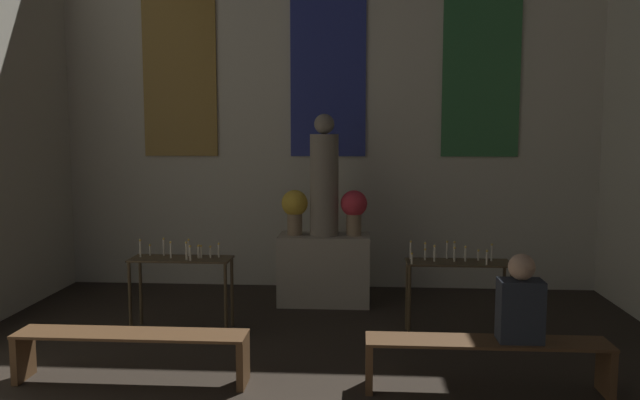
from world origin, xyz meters
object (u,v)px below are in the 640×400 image
at_px(flower_vase_right, 354,208).
at_px(person_seated, 520,302).
at_px(altar, 324,269).
at_px(pew_back_right, 487,354).
at_px(candle_rack_right, 457,273).
at_px(candle_rack_left, 182,269).
at_px(statue, 324,180).
at_px(pew_back_left, 131,346).
at_px(flower_vase_left, 295,208).

height_order(flower_vase_right, person_seated, flower_vase_right).
xyz_separation_m(altar, pew_back_right, (1.52, -2.66, -0.11)).
bearing_deg(altar, flower_vase_right, 0.00).
bearing_deg(candle_rack_right, person_seated, -78.84).
bearing_deg(candle_rack_left, statue, 38.19).
relative_size(pew_back_left, pew_back_right, 1.00).
distance_m(flower_vase_left, person_seated, 3.46).
distance_m(candle_rack_left, pew_back_right, 3.39).
relative_size(candle_rack_left, pew_back_left, 0.55).
bearing_deg(person_seated, pew_back_right, 180.00).
height_order(flower_vase_left, pew_back_left, flower_vase_left).
bearing_deg(pew_back_right, pew_back_left, 180.00).
bearing_deg(pew_back_left, candle_rack_right, 26.04).
bearing_deg(statue, pew_back_right, -60.15).
distance_m(statue, person_seated, 3.30).
bearing_deg(candle_rack_right, altar, 141.75).
bearing_deg(pew_back_right, flower_vase_left, 125.56).
bearing_deg(flower_vase_left, flower_vase_right, 0.00).
height_order(altar, statue, statue).
bearing_deg(pew_back_left, flower_vase_left, 66.60).
distance_m(candle_rack_left, candle_rack_right, 3.00).
bearing_deg(candle_rack_left, person_seated, -24.14).
distance_m(statue, pew_back_left, 3.31).
bearing_deg(person_seated, altar, 123.95).
xyz_separation_m(candle_rack_right, pew_back_right, (0.03, -1.48, -0.35)).
relative_size(altar, flower_vase_right, 2.01).
xyz_separation_m(flower_vase_left, candle_rack_right, (1.87, -1.18, -0.55)).
bearing_deg(flower_vase_right, candle_rack_left, -147.81).
xyz_separation_m(flower_vase_left, flower_vase_right, (0.75, 0.00, 0.00)).
distance_m(altar, flower_vase_right, 0.87).
distance_m(pew_back_left, pew_back_right, 3.05).
bearing_deg(candle_rack_left, pew_back_right, -25.98).
height_order(flower_vase_left, pew_back_right, flower_vase_left).
height_order(flower_vase_right, pew_back_left, flower_vase_right).
xyz_separation_m(altar, person_seated, (1.79, -2.66, 0.34)).
bearing_deg(pew_back_left, statue, 60.15).
bearing_deg(statue, flower_vase_right, 0.00).
distance_m(flower_vase_left, pew_back_left, 3.03).
relative_size(altar, flower_vase_left, 2.01).
xyz_separation_m(flower_vase_right, pew_back_right, (1.15, -2.66, -0.90)).
relative_size(statue, pew_back_left, 0.75).
xyz_separation_m(pew_back_right, person_seated, (0.26, -0.00, 0.45)).
relative_size(statue, pew_back_right, 0.75).
xyz_separation_m(statue, candle_rack_right, (1.50, -1.18, -0.90)).
distance_m(flower_vase_left, flower_vase_right, 0.75).
height_order(altar, pew_back_left, altar).
bearing_deg(flower_vase_right, flower_vase_left, 180.00).
relative_size(altar, statue, 0.76).
height_order(flower_vase_left, flower_vase_right, same).
distance_m(pew_back_right, person_seated, 0.52).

